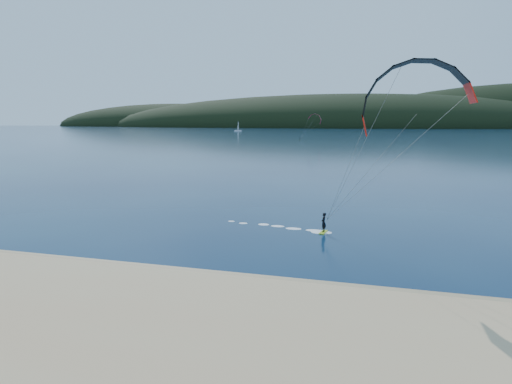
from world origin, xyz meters
TOP-DOWN VIEW (x-y plane):
  - ground at (0.00, 0.00)m, footprint 1800.00×1800.00m
  - wet_sand at (0.00, 4.50)m, footprint 220.00×2.50m
  - headland at (0.63, 745.28)m, footprint 1200.00×310.00m
  - kitesurfer_near at (11.94, 11.71)m, footprint 21.76×9.85m
  - kitesurfer_far at (-20.58, 208.44)m, footprint 12.61×5.97m
  - sailboat at (-123.97, 401.29)m, footprint 7.51×5.16m

SIDE VIEW (x-z plane):
  - ground at x=0.00m, z-range 0.00..0.00m
  - headland at x=0.63m, z-range -70.00..70.00m
  - wet_sand at x=0.00m, z-range 0.00..0.10m
  - sailboat at x=-123.97m, z-range -4.48..6.04m
  - kitesurfer_near at x=11.94m, z-range 3.21..17.63m
  - kitesurfer_far at x=-20.58m, z-range 3.35..17.70m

